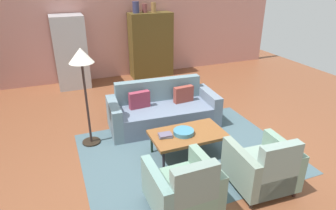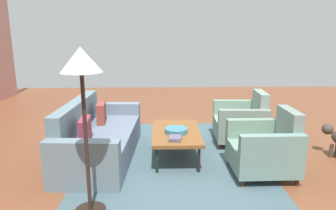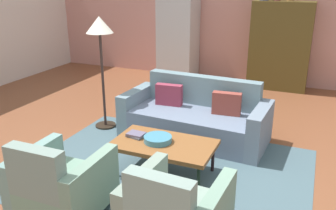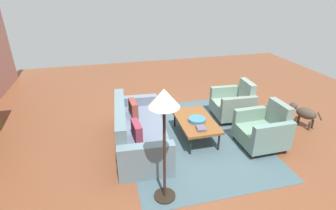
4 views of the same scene
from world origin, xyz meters
name	(u,v)px [view 1 (image 1 of 4)]	position (x,y,z in m)	size (l,w,h in m)	color
ground_plane	(185,149)	(0.00, 0.00, 0.00)	(11.69, 11.69, 0.00)	brown
wall_back	(121,27)	(0.00, 4.38, 1.40)	(9.74, 0.12, 2.80)	tan
area_rug	(186,152)	(-0.04, -0.12, 0.00)	(3.40, 2.60, 0.01)	#435B64
couch	(162,111)	(-0.04, 1.02, 0.29)	(2.15, 1.03, 0.86)	slate
coffee_table	(188,135)	(-0.04, -0.17, 0.37)	(1.20, 0.70, 0.41)	black
armchair_left	(184,191)	(-0.64, -1.33, 0.34)	(0.81, 0.81, 0.88)	#3C2C17
armchair_right	(264,169)	(0.55, -1.33, 0.34)	(0.84, 0.84, 0.88)	#381E17
fruit_bowl	(184,132)	(-0.12, -0.17, 0.44)	(0.33, 0.33, 0.07)	teal
book_stack	(165,135)	(-0.42, -0.14, 0.43)	(0.24, 0.20, 0.05)	#535562
cabinet	(151,45)	(0.76, 4.04, 0.90)	(1.20, 0.51, 1.80)	#51411B
vase_tall	(136,7)	(0.36, 4.03, 1.95)	(0.18, 0.18, 0.30)	navy
vase_round	(145,8)	(0.61, 4.03, 1.92)	(0.14, 0.14, 0.23)	brown
vase_small	(154,7)	(0.86, 4.03, 1.93)	(0.14, 0.14, 0.27)	olive
refrigerator	(71,52)	(-1.46, 3.93, 0.93)	(0.80, 0.73, 1.85)	#B7BABF
floor_lamp	(82,65)	(-1.48, 0.81, 1.44)	(0.40, 0.40, 1.72)	black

